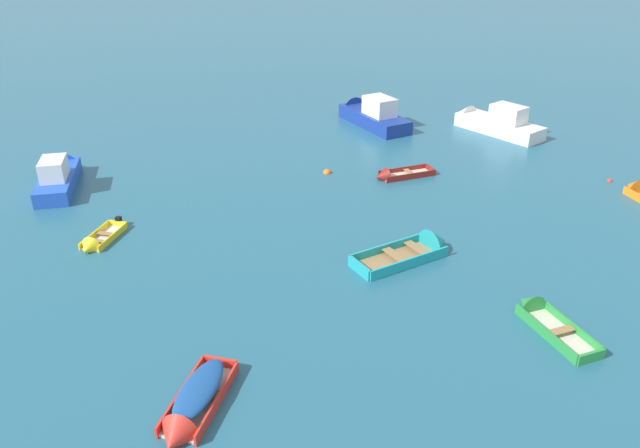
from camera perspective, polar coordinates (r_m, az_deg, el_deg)
The scene contains 10 objects.
rowboat_red_outer_left at distance 18.62m, azimuth -11.94°, elevation -16.48°, with size 2.57×3.84×1.11m.
rowboat_yellow_near_left at distance 28.42m, azimuth -20.18°, elevation -1.67°, with size 1.96×2.94×0.88m.
rowboat_turquoise_cluster_inner at distance 26.45m, azimuth 9.48°, elevation -2.27°, with size 4.82×3.01×1.43m.
motor_launch_blue_far_left at distance 35.42m, azimuth -23.14°, elevation 4.22°, with size 1.82×5.88×2.07m.
motor_launch_deep_blue_cluster_outer at distance 42.97m, azimuth 4.72°, elevation 10.17°, with size 3.96×6.99×2.48m.
rowboat_green_foreground_center at distance 23.37m, azimuth 19.81°, elevation -8.01°, with size 1.73×3.77×1.04m.
motor_launch_white_midfield_right at distance 42.81m, azimuth 15.85°, elevation 9.14°, with size 4.75×6.66×2.32m.
rowboat_maroon_near_camera at distance 33.87m, azimuth 6.73°, elevation 4.49°, with size 3.59×1.65×0.96m.
mooring_buoy_between_boats_left at distance 34.42m, azimuth 0.67°, elevation 4.77°, with size 0.47×0.47×0.47m, color orange.
mooring_buoy_near_foreground at distance 36.85m, azimuth 25.35°, elevation 3.62°, with size 0.29×0.29×0.29m, color red.
Camera 1 is at (-4.56, -1.92, 12.88)m, focal length 34.35 mm.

